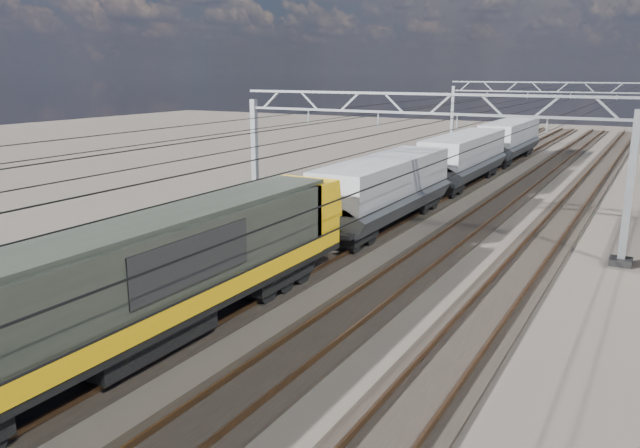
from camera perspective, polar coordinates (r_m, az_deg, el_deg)
The scene contains 12 objects.
ground at distance 28.04m, azimuth 5.48°, elevation -3.04°, with size 160.00×160.00×0.00m, color black.
track_outer_west at distance 30.82m, azimuth -4.77°, elevation -1.33°, with size 2.60×140.00×0.30m.
track_loco at distance 28.85m, azimuth 1.84°, elevation -2.35°, with size 2.60×140.00×0.30m.
track_inner_east at distance 27.32m, azimuth 9.32°, elevation -3.46°, with size 2.60×140.00×0.30m.
track_outer_east at distance 26.32m, azimuth 17.55°, elevation -4.61°, with size 2.60×140.00×0.30m.
catenary_gantry_mid at distance 30.85m, azimuth 8.67°, elevation 5.84°, with size 19.90×0.90×7.11m.
catenary_gantry_far at distance 65.64m, azimuth 20.05°, elevation 9.32°, with size 19.90×0.90×7.11m.
overhead_wires at distance 34.42m, azimuth 11.18°, elevation 9.64°, with size 12.03×140.00×0.53m.
locomotive at distance 18.40m, azimuth -16.61°, elevation -5.05°, with size 2.76×21.10×3.62m.
hopper_wagon_lead at distance 32.82m, azimuth 5.96°, elevation 3.44°, with size 3.38×13.00×3.25m.
hopper_wagon_mid at distance 46.07m, azimuth 13.04°, elevation 6.13°, with size 3.38×13.00×3.25m.
hopper_wagon_third at distance 59.75m, azimuth 16.95°, elevation 7.58°, with size 3.38×13.00×3.25m.
Camera 1 is at (10.71, -24.62, 8.09)m, focal length 35.00 mm.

